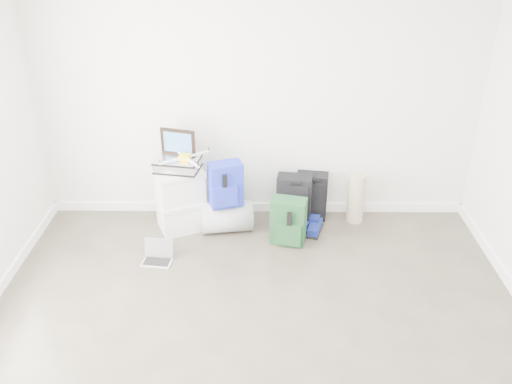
{
  "coord_description": "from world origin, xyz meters",
  "views": [
    {
      "loc": [
        0.03,
        -2.73,
        3.01
      ],
      "look_at": [
        -0.01,
        1.9,
        0.55
      ],
      "focal_mm": 38.0,
      "sensor_mm": 36.0,
      "label": 1
    }
  ],
  "objects_px": {
    "briefcase": "(178,164)",
    "duffel_bag": "(227,217)",
    "carry_on": "(312,196)",
    "laptop": "(158,256)",
    "large_suitcase": "(294,201)",
    "boxes_stack": "(180,199)"
  },
  "relations": [
    {
      "from": "carry_on",
      "to": "laptop",
      "type": "xyz_separation_m",
      "value": [
        -1.52,
        -0.83,
        -0.21
      ]
    },
    {
      "from": "carry_on",
      "to": "boxes_stack",
      "type": "bearing_deg",
      "value": -161.78
    },
    {
      "from": "carry_on",
      "to": "laptop",
      "type": "bearing_deg",
      "value": -142.32
    },
    {
      "from": "briefcase",
      "to": "duffel_bag",
      "type": "height_order",
      "value": "briefcase"
    },
    {
      "from": "duffel_bag",
      "to": "large_suitcase",
      "type": "distance_m",
      "value": 0.72
    },
    {
      "from": "briefcase",
      "to": "large_suitcase",
      "type": "relative_size",
      "value": 0.77
    },
    {
      "from": "large_suitcase",
      "to": "carry_on",
      "type": "relative_size",
      "value": 1.07
    },
    {
      "from": "duffel_bag",
      "to": "carry_on",
      "type": "bearing_deg",
      "value": 9.34
    },
    {
      "from": "boxes_stack",
      "to": "carry_on",
      "type": "xyz_separation_m",
      "value": [
        1.37,
        0.22,
        -0.08
      ]
    },
    {
      "from": "boxes_stack",
      "to": "duffel_bag",
      "type": "xyz_separation_m",
      "value": [
        0.48,
        -0.05,
        -0.18
      ]
    },
    {
      "from": "briefcase",
      "to": "large_suitcase",
      "type": "distance_m",
      "value": 1.26
    },
    {
      "from": "briefcase",
      "to": "large_suitcase",
      "type": "xyz_separation_m",
      "value": [
        1.17,
        0.09,
        -0.46
      ]
    },
    {
      "from": "duffel_bag",
      "to": "large_suitcase",
      "type": "bearing_deg",
      "value": 3.79
    },
    {
      "from": "briefcase",
      "to": "boxes_stack",
      "type": "bearing_deg",
      "value": 9.93
    },
    {
      "from": "laptop",
      "to": "boxes_stack",
      "type": "bearing_deg",
      "value": 83.01
    },
    {
      "from": "carry_on",
      "to": "laptop",
      "type": "relative_size",
      "value": 1.7
    },
    {
      "from": "boxes_stack",
      "to": "carry_on",
      "type": "relative_size",
      "value": 1.3
    },
    {
      "from": "carry_on",
      "to": "large_suitcase",
      "type": "bearing_deg",
      "value": -136.98
    },
    {
      "from": "duffel_bag",
      "to": "large_suitcase",
      "type": "relative_size",
      "value": 0.95
    },
    {
      "from": "boxes_stack",
      "to": "large_suitcase",
      "type": "height_order",
      "value": "boxes_stack"
    },
    {
      "from": "large_suitcase",
      "to": "carry_on",
      "type": "height_order",
      "value": "large_suitcase"
    },
    {
      "from": "briefcase",
      "to": "duffel_bag",
      "type": "xyz_separation_m",
      "value": [
        0.48,
        -0.05,
        -0.57
      ]
    }
  ]
}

